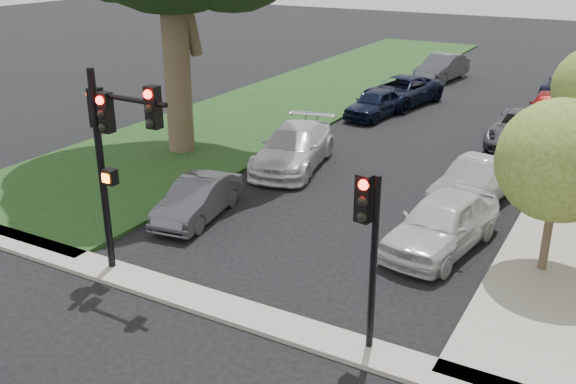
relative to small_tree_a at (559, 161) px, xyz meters
The scene contains 16 objects.
ground 10.33m from the small_tree_a, 128.98° to the right, with size 140.00×140.00×0.00m, color black.
grass_strip 22.52m from the small_tree_a, 132.93° to the left, with size 8.00×44.00×0.12m, color black.
sidewalk_cross 8.93m from the small_tree_a, 137.60° to the right, with size 60.00×1.00×0.12m, color #9F9886.
small_tree_a is the anchor object (origin of this frame).
traffic_signal_main 11.02m from the small_tree_a, 150.46° to the right, with size 2.62×0.68×5.38m.
traffic_signal_secondary 6.14m from the small_tree_a, 116.86° to the right, with size 0.53×0.43×3.99m.
car_parked_0 3.59m from the small_tree_a, behind, with size 1.90×4.71×1.61m, color silver.
car_parked_1 5.48m from the small_tree_a, 124.52° to the left, with size 1.52×4.37×1.44m, color #999BA0.
car_parked_2 12.14m from the small_tree_a, 103.48° to the left, with size 2.35×5.10×1.42m, color #3F4247.
car_parked_3 16.77m from the small_tree_a, 98.41° to the left, with size 1.63×4.06×1.38m, color maroon.
car_parked_4 22.66m from the small_tree_a, 95.78° to the left, with size 1.99×4.88×1.42m, color black.
car_parked_5 10.49m from the small_tree_a, behind, with size 1.35×3.88×1.28m, color #3F4247.
car_parked_6 10.95m from the small_tree_a, 156.72° to the left, with size 2.23×5.47×1.59m, color silver.
car_parked_7 16.38m from the small_tree_a, 127.87° to the left, with size 1.63×4.06×1.38m, color black.
car_parked_8 18.71m from the small_tree_a, 121.57° to the left, with size 2.50×5.42×1.51m, color black.
car_parked_9 25.29m from the small_tree_a, 112.77° to the left, with size 1.70×4.88×1.61m, color #3F4247.
Camera 1 is at (7.73, -8.72, 8.18)m, focal length 40.00 mm.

